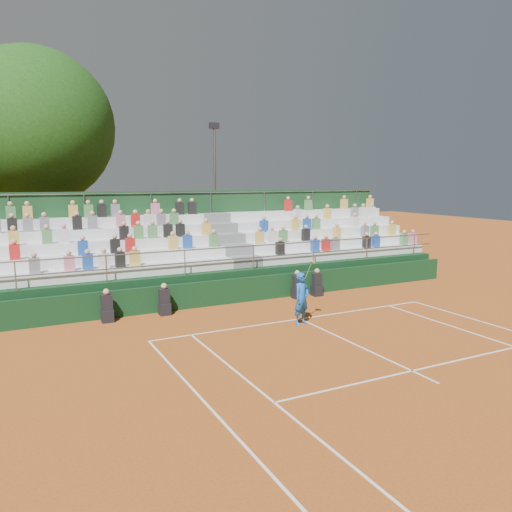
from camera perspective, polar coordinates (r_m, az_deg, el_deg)
name	(u,v)px	position (r m, az deg, el deg)	size (l,w,h in m)	color
ground	(300,319)	(18.04, 5.08, -7.18)	(90.00, 90.00, 0.00)	#A8511C
courtside_wall	(259,288)	(20.61, 0.38, -3.69)	(20.00, 0.15, 1.00)	black
line_officials	(229,295)	(19.56, -3.12, -4.45)	(9.16, 0.40, 1.19)	black
grandstand	(227,263)	(23.37, -3.30, -0.77)	(20.00, 5.20, 4.40)	black
tennis_player	(302,298)	(17.20, 5.25, -4.84)	(0.91, 0.62, 2.22)	blue
tree_east	(35,127)	(28.45, -23.97, 13.29)	(7.92, 7.92, 11.52)	#361E13
floodlight_mast	(215,181)	(30.84, -4.73, 8.52)	(0.60, 0.25, 8.30)	gray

